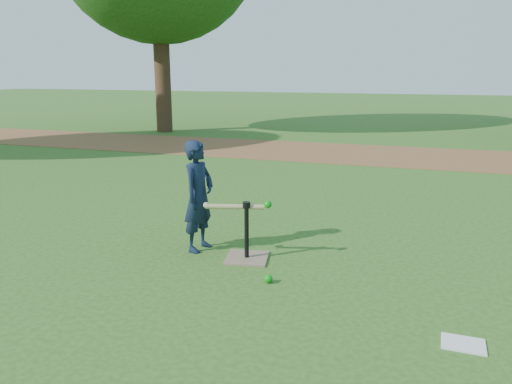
% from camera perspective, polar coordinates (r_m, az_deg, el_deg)
% --- Properties ---
extents(ground, '(80.00, 80.00, 0.00)m').
position_cam_1_polar(ground, '(5.07, -5.50, -8.48)').
color(ground, '#285116').
rests_on(ground, ground).
extents(dirt_strip, '(24.00, 3.00, 0.01)m').
position_cam_1_polar(dirt_strip, '(12.09, 9.25, 4.46)').
color(dirt_strip, brown).
rests_on(dirt_strip, ground).
extents(child, '(0.34, 0.47, 1.20)m').
position_cam_1_polar(child, '(5.38, -6.57, -0.47)').
color(child, '#101C31').
rests_on(child, ground).
extents(wiffle_ball_ground, '(0.08, 0.08, 0.08)m').
position_cam_1_polar(wiffle_ball_ground, '(4.68, 1.43, -9.88)').
color(wiffle_ball_ground, '#0C8711').
rests_on(wiffle_ball_ground, ground).
extents(clipboard, '(0.31, 0.24, 0.01)m').
position_cam_1_polar(clipboard, '(4.02, 22.61, -15.73)').
color(clipboard, silver).
rests_on(clipboard, ground).
extents(batting_tee, '(0.51, 0.51, 0.61)m').
position_cam_1_polar(batting_tee, '(5.21, -1.07, -6.53)').
color(batting_tee, '#7B644E').
rests_on(batting_tee, ground).
extents(swing_action, '(0.71, 0.21, 0.11)m').
position_cam_1_polar(swing_action, '(5.08, -2.00, -1.61)').
color(swing_action, tan).
rests_on(swing_action, ground).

